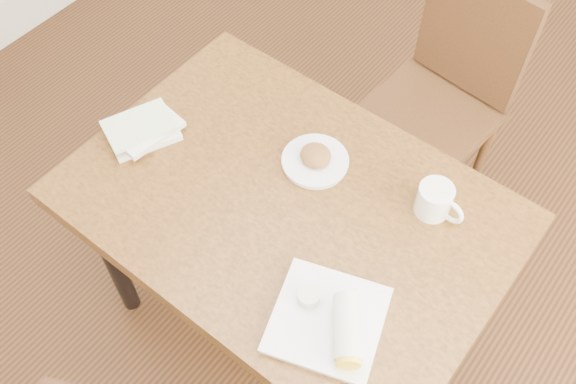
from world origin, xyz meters
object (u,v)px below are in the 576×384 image
Objects in this scene: coffee_mug at (436,200)px; plate_burrito at (333,323)px; table at (288,219)px; chair_far at (445,89)px; book_stack at (143,130)px; plate_scone at (315,159)px.

plate_burrito is (-0.02, -0.44, -0.02)m from coffee_mug.
chair_far is at bearing 86.27° from table.
book_stack is at bearing 169.50° from plate_burrito.
plate_scone is at bearing 98.48° from table.
coffee_mug reaches higher than book_stack.
coffee_mug reaches higher than table.
table is 0.50m from book_stack.
table is at bearing 8.68° from book_stack.
book_stack is (-0.78, 0.15, -0.00)m from plate_burrito.
plate_scone is (-0.08, -0.68, 0.22)m from chair_far.
book_stack is at bearing -153.45° from plate_scone.
chair_far is at bearing 113.71° from coffee_mug.
table is at bearing 144.59° from plate_burrito.
coffee_mug is (0.27, -0.61, 0.25)m from chair_far.
chair_far is 1.07m from book_stack.
table is 1.24× the size of chair_far.
book_stack is at bearing -120.44° from chair_far.
plate_scone is at bearing -169.25° from coffee_mug.
plate_burrito is (0.33, -0.37, 0.01)m from plate_scone.
chair_far reaches higher than table.
plate_burrito is at bearing -48.45° from plate_scone.
table is at bearing -93.73° from chair_far.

